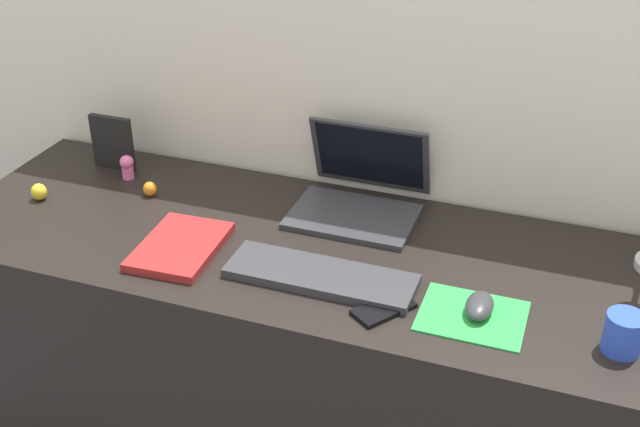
% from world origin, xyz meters
% --- Properties ---
extents(back_wall, '(2.98, 0.05, 1.44)m').
position_xyz_m(back_wall, '(0.00, 0.35, 0.72)').
color(back_wall, silver).
rests_on(back_wall, ground_plane).
extents(desk, '(1.78, 0.61, 0.74)m').
position_xyz_m(desk, '(0.00, 0.00, 0.37)').
color(desk, black).
rests_on(desk, ground_plane).
extents(laptop, '(0.30, 0.28, 0.20)m').
position_xyz_m(laptop, '(0.05, 0.21, 0.79)').
color(laptop, '#333338').
rests_on(laptop, desk).
extents(keyboard, '(0.41, 0.13, 0.02)m').
position_xyz_m(keyboard, '(0.07, -0.12, 0.75)').
color(keyboard, '#333338').
rests_on(keyboard, desk).
extents(mousepad, '(0.21, 0.17, 0.00)m').
position_xyz_m(mousepad, '(0.40, -0.14, 0.74)').
color(mousepad, green).
rests_on(mousepad, desk).
extents(mouse, '(0.06, 0.10, 0.03)m').
position_xyz_m(mouse, '(0.41, -0.13, 0.76)').
color(mouse, '#333338').
rests_on(mouse, mousepad).
extents(cell_phone, '(0.13, 0.14, 0.01)m').
position_xyz_m(cell_phone, '(0.22, -0.18, 0.74)').
color(cell_phone, black).
rests_on(cell_phone, desk).
extents(notebook_pad, '(0.18, 0.25, 0.02)m').
position_xyz_m(notebook_pad, '(-0.27, -0.12, 0.75)').
color(notebook_pad, maroon).
rests_on(notebook_pad, desk).
extents(picture_frame, '(0.12, 0.02, 0.15)m').
position_xyz_m(picture_frame, '(-0.64, 0.19, 0.81)').
color(picture_frame, black).
rests_on(picture_frame, desk).
extents(coffee_mug, '(0.07, 0.07, 0.08)m').
position_xyz_m(coffee_mug, '(0.68, -0.15, 0.78)').
color(coffee_mug, blue).
rests_on(coffee_mug, desk).
extents(toy_figurine_yellow, '(0.04, 0.04, 0.04)m').
position_xyz_m(toy_figurine_yellow, '(-0.72, -0.03, 0.76)').
color(toy_figurine_yellow, yellow).
rests_on(toy_figurine_yellow, desk).
extents(toy_figurine_orange, '(0.03, 0.03, 0.04)m').
position_xyz_m(toy_figurine_orange, '(-0.47, 0.09, 0.76)').
color(toy_figurine_orange, orange).
rests_on(toy_figurine_orange, desk).
extents(toy_figurine_pink, '(0.04, 0.04, 0.07)m').
position_xyz_m(toy_figurine_pink, '(-0.58, 0.15, 0.78)').
color(toy_figurine_pink, pink).
rests_on(toy_figurine_pink, desk).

